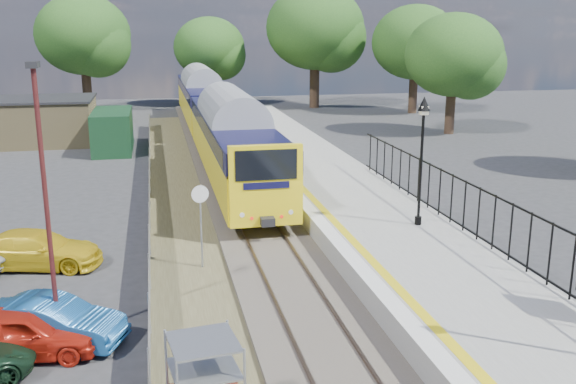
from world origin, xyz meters
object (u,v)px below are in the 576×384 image
object	(u,v)px
carpark_lamp	(45,190)
car_blue	(52,322)
speed_sign	(201,212)
car_red	(24,332)
victorian_lamp_north	(423,131)
car_yellow	(37,249)
train	(213,112)

from	to	relation	value
carpark_lamp	car_blue	bearing A→B (deg)	-167.51
speed_sign	car_red	size ratio (longest dim) A/B	0.78
victorian_lamp_north	car_yellow	xyz separation A→B (m)	(-13.17, 0.82, -3.68)
carpark_lamp	car_blue	distance (m)	3.41
train	car_yellow	size ratio (longest dim) A/B	9.59
car_red	car_yellow	bearing A→B (deg)	12.27
train	car_yellow	world-z (taller)	train
car_red	car_blue	bearing A→B (deg)	-43.77
car_yellow	speed_sign	bearing A→B (deg)	-90.61
carpark_lamp	car_yellow	world-z (taller)	carpark_lamp
speed_sign	car_red	bearing A→B (deg)	-146.82
carpark_lamp	car_red	size ratio (longest dim) A/B	1.92
car_red	train	bearing A→B (deg)	-8.66
victorian_lamp_north	car_red	bearing A→B (deg)	-156.36
victorian_lamp_north	speed_sign	size ratio (longest dim) A/B	1.60
victorian_lamp_north	car_blue	distance (m)	13.42
train	car_red	distance (m)	28.30
speed_sign	car_yellow	world-z (taller)	speed_sign
victorian_lamp_north	car_blue	bearing A→B (deg)	-157.32
train	car_blue	bearing A→B (deg)	-103.83
train	car_red	xyz separation A→B (m)	(-7.19, -27.31, -1.72)
victorian_lamp_north	car_red	world-z (taller)	victorian_lamp_north
victorian_lamp_north	car_red	distance (m)	14.12
car_red	car_yellow	size ratio (longest dim) A/B	0.86
carpark_lamp	car_red	world-z (taller)	carpark_lamp
carpark_lamp	car_red	xyz separation A→B (m)	(-0.72, -0.52, -3.39)
carpark_lamp	car_red	bearing A→B (deg)	-144.01
car_blue	victorian_lamp_north	bearing A→B (deg)	-45.46
car_yellow	car_red	bearing A→B (deg)	-160.61
train	car_blue	distance (m)	27.68
carpark_lamp	car_yellow	size ratio (longest dim) A/B	1.65
car_blue	train	bearing A→B (deg)	8.03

